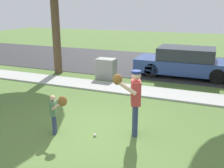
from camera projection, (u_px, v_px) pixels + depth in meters
ground_plane at (135, 92)px, 9.80m from camera, size 48.00×48.00×0.00m
sidewalk_strip at (136, 90)px, 9.88m from camera, size 36.00×1.20×0.06m
road_surface at (162, 64)px, 14.33m from camera, size 36.00×6.80×0.02m
person_adult at (134, 96)px, 6.22m from camera, size 0.63×0.78×1.68m
person_child at (56, 109)px, 6.34m from camera, size 0.55×0.35×1.08m
baseball at (95, 135)px, 6.43m from camera, size 0.07×0.07×0.07m
utility_cabinet at (106, 69)px, 11.42m from camera, size 0.82×0.59×0.92m
parked_wagon_blue at (186, 62)px, 11.78m from camera, size 4.50×1.80×1.33m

